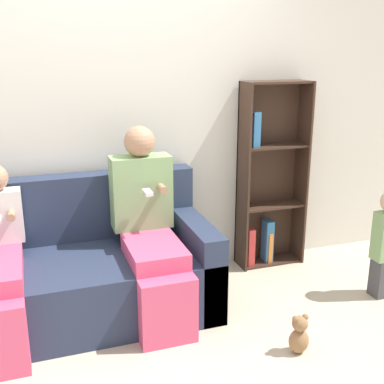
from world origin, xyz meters
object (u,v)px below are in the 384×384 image
bookshelf (268,184)px  teddy_bear (299,335)px  adult_seated (149,222)px  couch (85,272)px  child_seated (0,260)px

bookshelf → teddy_bear: size_ratio=6.00×
adult_seated → bookshelf: (1.12, 0.45, 0.04)m
bookshelf → couch: bearing=-167.2°
couch → adult_seated: (0.44, -0.10, 0.35)m
child_seated → teddy_bear: (1.66, -0.74, -0.42)m
bookshelf → teddy_bear: bookshelf is taller
bookshelf → child_seated: bearing=-166.2°
child_seated → teddy_bear: 1.86m
bookshelf → teddy_bear: 1.43m
couch → bookshelf: bookshelf is taller
child_seated → teddy_bear: bearing=-24.0°
couch → adult_seated: 0.57m
adult_seated → bookshelf: bookshelf is taller
adult_seated → bookshelf: 1.21m
couch → adult_seated: bearing=-13.1°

